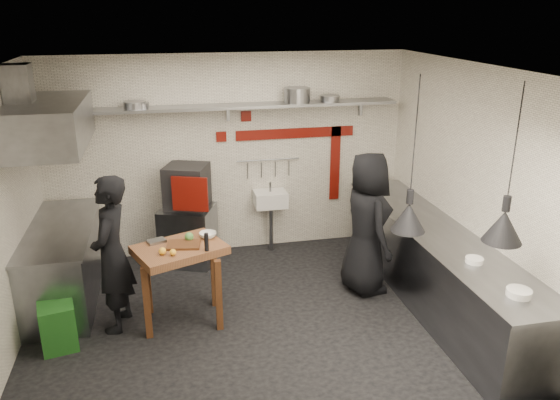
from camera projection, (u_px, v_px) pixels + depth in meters
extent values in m
plane|color=black|center=(256.00, 323.00, 6.15)|extent=(5.00, 5.00, 0.00)
plane|color=beige|center=(252.00, 69.00, 5.22)|extent=(5.00, 5.00, 0.00)
cube|color=silver|center=(229.00, 156.00, 7.62)|extent=(5.00, 0.04, 2.80)
cube|color=silver|center=(306.00, 309.00, 3.75)|extent=(5.00, 0.04, 2.80)
cube|color=silver|center=(472.00, 190.00, 6.19)|extent=(0.04, 4.20, 2.80)
cube|color=#670F08|center=(295.00, 133.00, 7.70)|extent=(1.70, 0.02, 0.14)
cube|color=#670F08|center=(335.00, 164.00, 7.98)|extent=(0.14, 0.02, 1.10)
cube|color=#670F08|center=(246.00, 116.00, 7.47)|extent=(0.14, 0.02, 0.14)
cube|color=#670F08|center=(221.00, 137.00, 7.49)|extent=(0.14, 0.02, 0.14)
cube|color=slate|center=(229.00, 106.00, 7.21)|extent=(4.60, 0.34, 0.04)
cube|color=slate|center=(81.00, 118.00, 7.00)|extent=(0.04, 0.06, 0.24)
cube|color=slate|center=(228.00, 112.00, 7.38)|extent=(0.04, 0.06, 0.24)
cube|color=slate|center=(361.00, 107.00, 7.76)|extent=(0.04, 0.06, 0.24)
cylinder|color=slate|center=(135.00, 105.00, 6.95)|extent=(0.30, 0.30, 0.09)
cylinder|color=slate|center=(140.00, 105.00, 6.96)|extent=(0.24, 0.24, 0.07)
cylinder|color=slate|center=(297.00, 95.00, 7.36)|extent=(0.35, 0.35, 0.20)
cylinder|color=slate|center=(330.00, 98.00, 7.47)|extent=(0.34, 0.34, 0.08)
cube|color=slate|center=(189.00, 235.00, 7.51)|extent=(0.86, 0.82, 0.80)
cube|color=black|center=(187.00, 186.00, 7.32)|extent=(0.68, 0.66, 0.58)
cube|color=#670F08|center=(190.00, 194.00, 7.01)|extent=(0.45, 0.20, 0.46)
cube|color=black|center=(190.00, 193.00, 7.05)|extent=(0.36, 0.15, 0.34)
cube|color=silver|center=(270.00, 199.00, 7.77)|extent=(0.46, 0.34, 0.22)
cylinder|color=slate|center=(270.00, 187.00, 7.71)|extent=(0.03, 0.03, 0.14)
cylinder|color=slate|center=(271.00, 228.00, 7.88)|extent=(0.06, 0.06, 0.66)
cylinder|color=slate|center=(268.00, 160.00, 7.72)|extent=(0.90, 0.02, 0.02)
cube|color=slate|center=(435.00, 268.00, 6.43)|extent=(0.70, 3.80, 0.90)
cube|color=slate|center=(439.00, 232.00, 6.28)|extent=(0.76, 3.90, 0.03)
cylinder|color=silver|center=(519.00, 293.00, 4.85)|extent=(0.26, 0.26, 0.07)
cylinder|color=silver|center=(474.00, 260.00, 5.49)|extent=(0.19, 0.19, 0.05)
cube|color=slate|center=(64.00, 264.00, 6.54)|extent=(0.70, 1.90, 0.90)
cube|color=slate|center=(59.00, 229.00, 6.38)|extent=(0.76, 2.00, 0.03)
cube|color=slate|center=(49.00, 124.00, 5.98)|extent=(0.78, 1.60, 0.50)
cube|color=slate|center=(18.00, 88.00, 5.79)|extent=(0.28, 0.28, 0.50)
cube|color=#1C561A|center=(58.00, 326.00, 5.63)|extent=(0.41, 0.41, 0.50)
cube|color=#532E17|center=(184.00, 245.00, 5.90)|extent=(0.39, 0.30, 0.02)
cylinder|color=black|center=(206.00, 242.00, 5.76)|extent=(0.05, 0.05, 0.20)
sphere|color=yellow|center=(162.00, 251.00, 5.68)|extent=(0.10, 0.10, 0.08)
sphere|color=yellow|center=(173.00, 252.00, 5.66)|extent=(0.08, 0.08, 0.07)
sphere|color=#4C893D|center=(189.00, 237.00, 6.02)|extent=(0.13, 0.13, 0.10)
cube|color=slate|center=(156.00, 241.00, 5.99)|extent=(0.23, 0.19, 0.03)
imported|color=silver|center=(208.00, 235.00, 6.11)|extent=(0.24, 0.24, 0.06)
imported|color=black|center=(112.00, 254.00, 5.82)|extent=(0.54, 0.71, 1.74)
imported|color=black|center=(367.00, 224.00, 6.61)|extent=(0.64, 0.91, 1.77)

